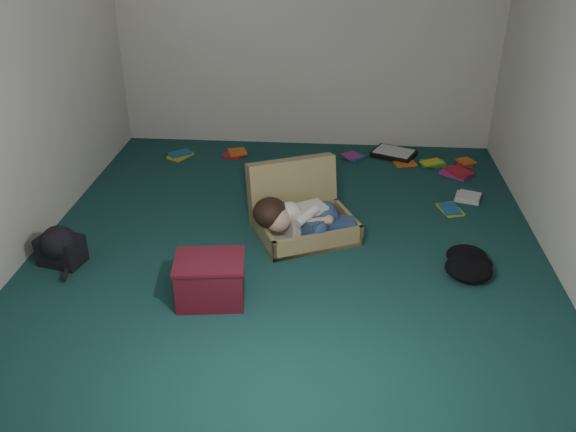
# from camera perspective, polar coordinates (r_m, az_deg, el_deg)

# --- Properties ---
(floor) EXTENTS (4.50, 4.50, 0.00)m
(floor) POSITION_cam_1_polar(r_m,az_deg,el_deg) (4.87, 0.14, -2.80)
(floor) COLOR #16413F
(floor) RESTS_ON ground
(wall_back) EXTENTS (4.50, 0.00, 4.50)m
(wall_back) POSITION_cam_1_polar(r_m,az_deg,el_deg) (6.53, 1.79, 17.52)
(wall_back) COLOR silver
(wall_back) RESTS_ON ground
(wall_front) EXTENTS (4.50, 0.00, 4.50)m
(wall_front) POSITION_cam_1_polar(r_m,az_deg,el_deg) (2.28, -4.30, -3.76)
(wall_front) COLOR silver
(wall_front) RESTS_ON ground
(wall_left) EXTENTS (0.00, 4.50, 4.50)m
(wall_left) POSITION_cam_1_polar(r_m,az_deg,el_deg) (4.92, -24.28, 11.55)
(wall_left) COLOR silver
(wall_left) RESTS_ON ground
(suitcase) EXTENTS (0.99, 0.98, 0.56)m
(suitcase) POSITION_cam_1_polar(r_m,az_deg,el_deg) (5.02, 1.16, 0.42)
(suitcase) COLOR #9E8B57
(suitcase) RESTS_ON floor
(person) EXTENTS (0.84, 0.45, 0.34)m
(person) POSITION_cam_1_polar(r_m,az_deg,el_deg) (4.83, 1.38, -0.20)
(person) COLOR silver
(person) RESTS_ON suitcase
(maroon_bin) EXTENTS (0.51, 0.42, 0.32)m
(maroon_bin) POSITION_cam_1_polar(r_m,az_deg,el_deg) (4.20, -7.28, -5.94)
(maroon_bin) COLOR #57111E
(maroon_bin) RESTS_ON floor
(backpack) EXTENTS (0.46, 0.40, 0.24)m
(backpack) POSITION_cam_1_polar(r_m,az_deg,el_deg) (4.90, -20.49, -2.92)
(backpack) COLOR black
(backpack) RESTS_ON floor
(clothing_pile) EXTENTS (0.52, 0.47, 0.14)m
(clothing_pile) POSITION_cam_1_polar(r_m,az_deg,el_deg) (4.70, 16.07, -4.29)
(clothing_pile) COLOR black
(clothing_pile) RESTS_ON floor
(paper_tray) EXTENTS (0.52, 0.47, 0.06)m
(paper_tray) POSITION_cam_1_polar(r_m,az_deg,el_deg) (6.62, 9.87, 5.78)
(paper_tray) COLOR black
(paper_tray) RESTS_ON floor
(book_scatter) EXTENTS (3.22, 1.42, 0.02)m
(book_scatter) POSITION_cam_1_polar(r_m,az_deg,el_deg) (6.24, 7.60, 4.33)
(book_scatter) COLOR gold
(book_scatter) RESTS_ON floor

